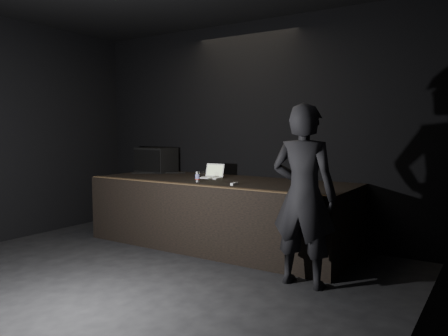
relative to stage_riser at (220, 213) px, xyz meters
name	(u,v)px	position (x,y,z in m)	size (l,w,h in m)	color
ground	(73,304)	(0.00, -2.73, -0.50)	(7.00, 7.00, 0.00)	black
room_walls	(66,102)	(0.00, -2.73, 1.52)	(6.10, 7.10, 3.52)	black
stage_riser	(220,213)	(0.00, 0.00, 0.00)	(4.00, 1.50, 1.00)	black
riser_lip	(192,185)	(0.00, -0.71, 0.51)	(3.92, 0.10, 0.01)	brown
stage_monitor	(156,160)	(-1.67, 0.43, 0.72)	(0.68, 0.51, 0.44)	black
cable	(159,173)	(-1.45, 0.24, 0.51)	(0.02, 0.02, 0.93)	black
laptop	(213,174)	(-0.27, 0.18, 0.56)	(0.34, 0.31, 0.22)	white
beer_can	(197,177)	(-0.14, -0.40, 0.58)	(0.07, 0.07, 0.16)	silver
plastic_cup	(203,174)	(-0.48, 0.21, 0.54)	(0.07, 0.07, 0.09)	white
wii_remote	(234,184)	(0.48, -0.38, 0.52)	(0.04, 0.17, 0.03)	silver
person	(304,196)	(1.73, -0.95, 0.53)	(0.75, 0.49, 2.05)	black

